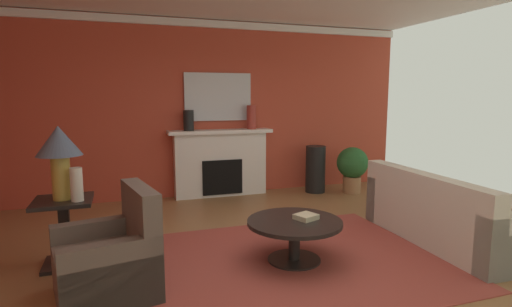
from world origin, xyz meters
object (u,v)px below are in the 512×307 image
at_px(coffee_table, 294,231).
at_px(vase_mantel_left, 189,120).
at_px(mantel_mirror, 218,97).
at_px(armchair_near_window, 111,262).
at_px(vase_mantel_right, 251,117).
at_px(potted_plant, 352,166).
at_px(sofa, 444,218).
at_px(side_table, 65,228).
at_px(vase_tall_corner, 315,169).
at_px(fireplace, 221,165).
at_px(vase_on_side_table, 77,184).
at_px(table_lamp, 59,148).

xyz_separation_m(coffee_table, vase_mantel_left, (-0.60, 2.98, 1.00)).
height_order(mantel_mirror, armchair_near_window, mantel_mirror).
bearing_deg(vase_mantel_right, potted_plant, -16.53).
height_order(sofa, vase_mantel_left, vase_mantel_left).
height_order(side_table, vase_tall_corner, vase_tall_corner).
relative_size(fireplace, vase_on_side_table, 5.33).
bearing_deg(vase_on_side_table, side_table, 141.34).
xyz_separation_m(sofa, coffee_table, (-1.93, 0.04, 0.04)).
bearing_deg(mantel_mirror, fireplace, -90.00).
xyz_separation_m(fireplace, mantel_mirror, (0.00, 0.12, 1.17)).
bearing_deg(vase_on_side_table, mantel_mirror, 51.38).
bearing_deg(table_lamp, side_table, -90.00).
bearing_deg(vase_mantel_left, potted_plant, -10.31).
xyz_separation_m(mantel_mirror, vase_on_side_table, (-2.07, -2.59, -0.86)).
height_order(vase_mantel_left, vase_on_side_table, vase_mantel_left).
xyz_separation_m(fireplace, potted_plant, (2.29, -0.57, -0.06)).
distance_m(armchair_near_window, table_lamp, 1.31).
height_order(vase_mantel_left, potted_plant, vase_mantel_left).
relative_size(vase_mantel_left, vase_mantel_right, 0.83).
bearing_deg(coffee_table, armchair_near_window, -175.40).
bearing_deg(mantel_mirror, vase_tall_corner, -13.92).
relative_size(coffee_table, vase_tall_corner, 1.18).
relative_size(armchair_near_window, table_lamp, 1.27).
relative_size(side_table, vase_on_side_table, 2.07).
distance_m(fireplace, table_lamp, 3.31).
xyz_separation_m(table_lamp, vase_tall_corner, (3.92, 2.05, -0.80)).
bearing_deg(vase_mantel_right, table_lamp, -140.27).
relative_size(mantel_mirror, vase_mantel_right, 2.83).
distance_m(sofa, side_table, 4.27).
relative_size(fireplace, potted_plant, 2.16).
height_order(sofa, side_table, sofa).
height_order(mantel_mirror, vase_mantel_right, mantel_mirror).
relative_size(armchair_near_window, vase_on_side_table, 2.81).
distance_m(vase_mantel_left, vase_tall_corner, 2.44).
relative_size(mantel_mirror, vase_mantel_left, 3.40).
relative_size(table_lamp, potted_plant, 0.90).
distance_m(armchair_near_window, vase_mantel_right, 4.04).
bearing_deg(armchair_near_window, side_table, 118.81).
bearing_deg(vase_tall_corner, armchair_near_window, -140.26).
distance_m(vase_mantel_left, vase_mantel_right, 1.10).
height_order(sofa, vase_on_side_table, vase_on_side_table).
relative_size(coffee_table, vase_mantel_right, 2.41).
bearing_deg(side_table, coffee_table, -16.61).
xyz_separation_m(sofa, vase_tall_corner, (-0.29, 2.77, 0.12)).
bearing_deg(vase_mantel_right, vase_on_side_table, -137.25).
bearing_deg(potted_plant, armchair_near_window, -147.27).
bearing_deg(potted_plant, coffee_table, -132.31).
height_order(fireplace, vase_mantel_left, vase_mantel_left).
xyz_separation_m(mantel_mirror, table_lamp, (-2.22, -2.47, -0.50)).
height_order(vase_mantel_left, vase_mantel_right, vase_mantel_right).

